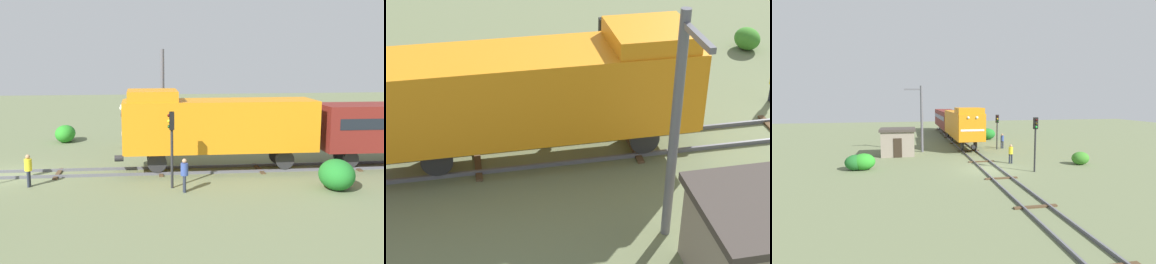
% 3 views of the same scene
% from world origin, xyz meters
% --- Properties ---
extents(locomotive, '(2.90, 11.60, 4.60)m').
position_xyz_m(locomotive, '(0.00, 11.98, 2.77)').
color(locomotive, orange).
rests_on(locomotive, railway_track).
extents(traffic_signal_mid, '(0.32, 0.34, 3.93)m').
position_xyz_m(traffic_signal_mid, '(3.40, 9.18, 2.74)').
color(traffic_signal_mid, '#262628').
rests_on(traffic_signal_mid, ground).
extents(worker_by_signal, '(0.38, 0.38, 1.70)m').
position_xyz_m(worker_by_signal, '(4.20, 9.75, 1.00)').
color(worker_by_signal, '#262B38').
rests_on(worker_by_signal, ground).
extents(catenary_mast, '(1.94, 0.28, 7.09)m').
position_xyz_m(catenary_mast, '(-5.07, 9.11, 3.78)').
color(catenary_mast, '#595960').
rests_on(catenary_mast, ground).
extents(relay_hut, '(3.50, 2.90, 2.74)m').
position_xyz_m(relay_hut, '(-7.50, 7.72, 1.39)').
color(relay_hut, gray).
rests_on(relay_hut, ground).
extents(bush_near, '(1.54, 1.26, 1.12)m').
position_xyz_m(bush_near, '(8.22, 0.27, 0.56)').
color(bush_near, '#377B26').
rests_on(bush_near, ground).
extents(bush_far, '(2.14, 1.75, 1.56)m').
position_xyz_m(bush_far, '(4.58, 17.43, 0.78)').
color(bush_far, '#1F7026').
rests_on(bush_far, ground).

